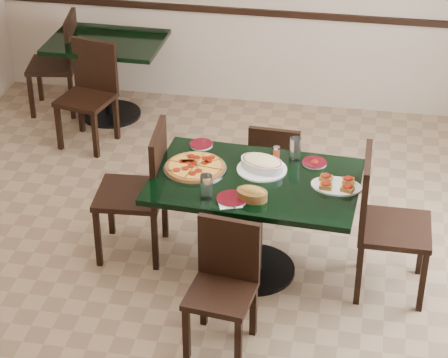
% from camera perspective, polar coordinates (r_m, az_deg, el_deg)
% --- Properties ---
extents(floor, '(5.50, 5.50, 0.00)m').
position_cam_1_polar(floor, '(6.12, -1.34, -6.05)').
color(floor, '#81674A').
rests_on(floor, ground).
extents(room_shell, '(5.50, 5.50, 5.50)m').
position_cam_1_polar(room_shell, '(6.97, 9.84, 9.39)').
color(room_shell, silver).
rests_on(room_shell, floor).
extents(main_table, '(1.40, 0.95, 0.75)m').
position_cam_1_polar(main_table, '(5.80, 2.02, -1.53)').
color(main_table, black).
rests_on(main_table, floor).
extents(back_table, '(1.02, 0.75, 0.75)m').
position_cam_1_polar(back_table, '(8.01, -7.61, 7.50)').
color(back_table, black).
rests_on(back_table, floor).
extents(chair_far, '(0.39, 0.39, 0.80)m').
position_cam_1_polar(chair_far, '(6.46, 3.38, 0.81)').
color(chair_far, black).
rests_on(chair_far, floor).
extents(chair_near, '(0.43, 0.43, 0.83)m').
position_cam_1_polar(chair_near, '(5.29, 0.01, -6.55)').
color(chair_near, black).
rests_on(chair_near, floor).
extents(chair_right, '(0.47, 0.47, 1.00)m').
position_cam_1_polar(chair_right, '(5.75, 10.23, -2.43)').
color(chair_right, black).
rests_on(chair_right, floor).
extents(chair_left, '(0.49, 0.49, 0.99)m').
position_cam_1_polar(chair_left, '(6.03, -5.32, -0.38)').
color(chair_left, black).
rests_on(chair_left, floor).
extents(back_chair_near, '(0.50, 0.50, 0.90)m').
position_cam_1_polar(back_chair_near, '(7.61, -8.74, 5.91)').
color(back_chair_near, black).
rests_on(back_chair_near, floor).
extents(back_chair_left, '(0.50, 0.50, 0.93)m').
position_cam_1_polar(back_chair_left, '(8.21, -10.58, 7.78)').
color(back_chair_left, black).
rests_on(back_chair_left, floor).
extents(pepperoni_pizza, '(0.42, 0.42, 0.04)m').
position_cam_1_polar(pepperoni_pizza, '(5.80, -1.91, 0.79)').
color(pepperoni_pizza, '#AEADB4').
rests_on(pepperoni_pizza, main_table).
extents(lasagna_casserole, '(0.35, 0.33, 0.09)m').
position_cam_1_polar(lasagna_casserole, '(5.78, 2.50, 0.98)').
color(lasagna_casserole, silver).
rests_on(lasagna_casserole, main_table).
extents(bread_basket, '(0.23, 0.18, 0.09)m').
position_cam_1_polar(bread_basket, '(5.47, 1.85, -0.96)').
color(bread_basket, brown).
rests_on(bread_basket, main_table).
extents(bruschetta_platter, '(0.35, 0.26, 0.05)m').
position_cam_1_polar(bruschetta_platter, '(5.64, 7.36, -0.33)').
color(bruschetta_platter, silver).
rests_on(bruschetta_platter, main_table).
extents(side_plate_near, '(0.20, 0.20, 0.02)m').
position_cam_1_polar(side_plate_near, '(5.48, 0.54, -1.30)').
color(side_plate_near, silver).
rests_on(side_plate_near, main_table).
extents(side_plate_far_r, '(0.17, 0.17, 0.03)m').
position_cam_1_polar(side_plate_far_r, '(5.90, 5.93, 1.07)').
color(side_plate_far_r, silver).
rests_on(side_plate_far_r, main_table).
extents(side_plate_far_l, '(0.16, 0.16, 0.02)m').
position_cam_1_polar(side_plate_far_l, '(6.09, -1.50, 2.28)').
color(side_plate_far_l, silver).
rests_on(side_plate_far_l, main_table).
extents(napkin_setting, '(0.18, 0.18, 0.01)m').
position_cam_1_polar(napkin_setting, '(5.45, 0.39, -1.54)').
color(napkin_setting, silver).
rests_on(napkin_setting, main_table).
extents(water_glass_a, '(0.08, 0.08, 0.16)m').
position_cam_1_polar(water_glass_a, '(5.90, 4.68, 1.96)').
color(water_glass_a, white).
rests_on(water_glass_a, main_table).
extents(water_glass_b, '(0.08, 0.08, 0.16)m').
position_cam_1_polar(water_glass_b, '(5.46, -1.16, -0.52)').
color(water_glass_b, white).
rests_on(water_glass_b, main_table).
extents(pepper_shaker, '(0.05, 0.05, 0.08)m').
position_cam_1_polar(pepper_shaker, '(5.93, 3.44, 1.77)').
color(pepper_shaker, red).
rests_on(pepper_shaker, main_table).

